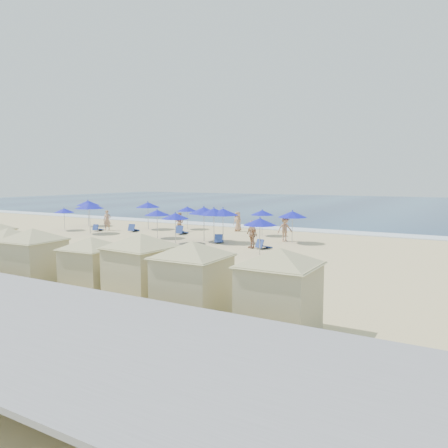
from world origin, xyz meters
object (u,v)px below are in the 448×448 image
(umbrella_5, at_px, (157,213))
(beachgoer_1, at_px, (180,222))
(cabana_4, at_px, (141,259))
(umbrella_10, at_px, (292,214))
(cabana_3, at_px, (92,258))
(umbrella_1, at_px, (64,211))
(beachgoer_2, at_px, (252,234))
(umbrella_9, at_px, (262,213))
(trash_bin, at_px, (65,254))
(umbrella_4, at_px, (187,209))
(cabana_6, at_px, (280,280))
(umbrella_7, at_px, (214,212))
(cabana_5, at_px, (192,270))
(beachgoer_4, at_px, (238,221))
(beachgoer_3, at_px, (285,229))
(umbrella_2, at_px, (148,205))
(cabana_2, at_px, (33,251))
(cabana_1, at_px, (9,248))
(umbrella_8, at_px, (223,212))
(beachgoer_0, at_px, (107,220))
(umbrella_6, at_px, (175,216))
(umbrella_3, at_px, (89,206))
(umbrella_12, at_px, (204,210))
(umbrella_0, at_px, (88,203))
(umbrella_11, at_px, (260,222))

(umbrella_5, distance_m, beachgoer_1, 4.57)
(cabana_4, relative_size, umbrella_10, 1.92)
(cabana_3, xyz_separation_m, umbrella_1, (-18.71, 14.42, 0.30))
(beachgoer_2, bearing_deg, umbrella_9, 139.66)
(trash_bin, bearing_deg, umbrella_1, 121.37)
(umbrella_4, distance_m, umbrella_5, 6.24)
(cabana_6, distance_m, umbrella_7, 18.85)
(cabana_5, xyz_separation_m, beachgoer_4, (-9.96, 21.90, -0.76))
(beachgoer_3, bearing_deg, umbrella_2, 128.12)
(umbrella_2, relative_size, beachgoer_3, 1.38)
(cabana_2, distance_m, umbrella_4, 22.15)
(cabana_6, distance_m, umbrella_1, 30.74)
(beachgoer_1, bearing_deg, umbrella_7, 139.50)
(cabana_2, bearing_deg, cabana_3, 9.65)
(cabana_6, bearing_deg, umbrella_4, 130.37)
(trash_bin, height_order, cabana_1, cabana_1)
(umbrella_8, xyz_separation_m, beachgoer_0, (-12.76, 1.33, -1.32))
(umbrella_4, relative_size, beachgoer_3, 1.15)
(cabana_5, height_order, umbrella_6, cabana_5)
(umbrella_3, bearing_deg, umbrella_2, 65.31)
(cabana_4, xyz_separation_m, umbrella_6, (-7.87, 12.90, 0.31))
(umbrella_3, xyz_separation_m, beachgoer_1, (5.78, 4.91, -1.53))
(umbrella_1, relative_size, umbrella_12, 0.77)
(umbrella_2, distance_m, umbrella_5, 6.22)
(umbrella_0, bearing_deg, umbrella_9, 5.71)
(umbrella_12, xyz_separation_m, beachgoer_2, (4.52, -1.18, -1.36))
(cabana_3, relative_size, umbrella_11, 1.73)
(cabana_4, xyz_separation_m, umbrella_10, (-0.65, 17.23, 0.42))
(umbrella_5, bearing_deg, umbrella_4, 102.61)
(beachgoer_2, bearing_deg, umbrella_5, -154.86)
(umbrella_11, bearing_deg, umbrella_0, 163.20)
(umbrella_0, distance_m, beachgoer_1, 10.52)
(cabana_4, bearing_deg, beachgoer_1, 121.99)
(umbrella_4, bearing_deg, beachgoer_0, -142.30)
(umbrella_0, distance_m, umbrella_7, 16.81)
(cabana_1, xyz_separation_m, umbrella_9, (3.30, 20.05, 0.35))
(cabana_2, xyz_separation_m, umbrella_12, (-1.19, 15.33, 0.68))
(umbrella_8, relative_size, beachgoer_3, 1.38)
(beachgoer_1, bearing_deg, beachgoer_4, -155.52)
(cabana_3, relative_size, umbrella_12, 1.55)
(cabana_6, relative_size, umbrella_7, 1.75)
(umbrella_7, bearing_deg, umbrella_10, 27.67)
(umbrella_12, bearing_deg, cabana_3, -74.53)
(cabana_5, relative_size, umbrella_12, 1.72)
(umbrella_4, relative_size, umbrella_12, 0.81)
(cabana_1, xyz_separation_m, umbrella_5, (-3.24, 14.73, 0.46))
(beachgoer_0, bearing_deg, umbrella_1, 178.58)
(cabana_3, xyz_separation_m, umbrella_11, (2.00, 11.54, 0.57))
(cabana_3, xyz_separation_m, umbrella_8, (-2.52, 14.90, 0.77))
(umbrella_3, distance_m, umbrella_10, 17.19)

